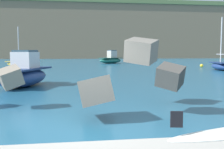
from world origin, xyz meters
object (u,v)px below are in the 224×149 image
Objects in this scene: station_building_annex at (22,3)px; mooring_buoy_inner at (202,66)px; radar_dome at (174,1)px; station_building_west at (19,0)px; boat_mid_centre at (23,74)px; boat_near_right at (111,59)px; boat_near_left at (21,64)px; boat_near_centre at (221,66)px; station_building_east at (86,1)px.

mooring_buoy_inner is at bearing -61.93° from station_building_annex.
radar_dome reaches higher than station_building_west.
station_building_annex is (-16.22, 83.46, 18.98)m from boat_mid_centre.
boat_near_left is at bearing -146.42° from boat_near_right.
radar_dome is 57.41m from station_building_west.
station_building_west reaches higher than boat_near_right.
boat_near_left is 0.64× the size of radar_dome.
boat_near_centre is 1.22× the size of boat_near_right.
mooring_buoy_inner is at bearing 40.09° from boat_mid_centre.
mooring_buoy_inner is 0.05× the size of radar_dome.
boat_near_left is 1.12× the size of boat_near_right.
station_building_annex is (-22.99, 6.95, 0.15)m from station_building_east.
radar_dome is at bearing 53.73° from boat_near_left.
station_building_east is at bearing 101.99° from mooring_buoy_inner.
station_building_annex is (-11.92, 63.12, 19.26)m from boat_near_left.
radar_dome reaches higher than boat_near_left.
boat_near_right is at bearing 119.08° from boat_near_centre.
radar_dome reaches higher than boat_near_right.
mooring_buoy_inner is at bearing 86.07° from boat_near_centre.
station_building_east reaches higher than mooring_buoy_inner.
boat_near_right is 0.57× the size of radar_dome.
boat_near_right is 30.60m from boat_mid_centre.
boat_near_right is at bearing -121.08° from radar_dome.
boat_mid_centre is 87.11m from station_building_annex.
boat_mid_centre is 0.67× the size of station_building_annex.
station_building_east is at bearing -11.95° from station_building_west.
station_building_east is at bearing -171.56° from radar_dome.
boat_mid_centre is at bearing -107.26° from boat_near_right.
station_building_west is (-35.95, 70.41, 19.72)m from boat_near_centre.
station_building_east reaches higher than boat_near_right.
station_building_west is 1.01× the size of station_building_east.
boat_near_right reaches higher than mooring_buoy_inner.
mooring_buoy_inner is 64.38m from station_building_east.
boat_near_left is 67.06m from station_building_annex.
station_building_east is (-12.76, 60.07, 19.33)m from mooring_buoy_inner.
boat_mid_centre is 11.04× the size of mooring_buoy_inner.
boat_near_right reaches higher than boat_mid_centre.
boat_near_right is at bearing 72.74° from boat_mid_centre.
radar_dome is (44.90, 61.19, 21.10)m from boat_near_left.
station_building_east is 24.02m from station_building_annex.
station_building_west is (-25.86, 52.28, 19.49)m from boat_near_right.
radar_dome is at bearing 8.44° from station_building_east.
boat_near_centre is 0.69× the size of radar_dome.
station_building_east is at bearing -16.82° from station_building_annex.
boat_near_left is at bearing 170.70° from mooring_buoy_inner.
mooring_buoy_inner is 0.06× the size of station_building_east.
radar_dome reaches higher than station_building_annex.
station_building_west is at bearing 116.32° from boat_near_right.
boat_near_left reaches higher than boat_near_right.
station_building_annex reaches higher than boat_mid_centre.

